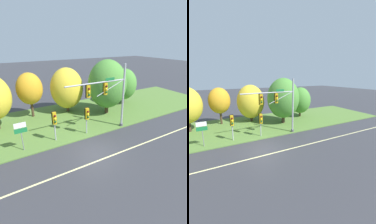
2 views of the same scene
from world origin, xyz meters
The scene contains 11 objects.
ground_plane centered at (0.00, 0.00, 0.00)m, with size 160.00×160.00×0.00m, color #333338.
lane_stripe centered at (0.00, -1.20, 0.00)m, with size 36.00×0.16×0.01m, color beige.
grass_verge centered at (0.00, 8.25, 0.05)m, with size 48.00×11.50×0.10m, color #517533.
traffic_signal_mast centered at (3.32, 2.88, 4.34)m, with size 7.04×0.49×7.21m.
pedestrian_signal_near_kerb centered at (-2.63, 3.53, 2.42)m, with size 0.46×0.55×3.19m.
pedestrian_signal_further_along centered at (0.77, 3.21, 2.29)m, with size 0.46×0.55×3.04m.
route_sign_post centered at (-5.76, 3.50, 2.06)m, with size 1.10×0.08×2.84m.
tree_behind_signpost centered at (-3.19, 11.07, 3.86)m, with size 3.24×3.24×5.81m.
tree_mid_verge centered at (1.59, 10.51, 3.42)m, with size 4.47×4.47×6.13m.
tree_tall_centre centered at (5.96, 7.12, 4.15)m, with size 5.09×5.09×7.24m.
tree_right_far centered at (10.67, 9.25, 3.17)m, with size 3.85×3.85×5.49m.
Camera 1 is at (-7.15, -11.49, 9.50)m, focal length 28.00 mm.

